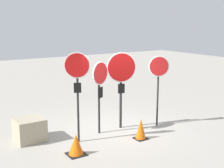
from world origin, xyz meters
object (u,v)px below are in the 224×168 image
(traffic_cone_0, at_px, (141,129))
(traffic_cone_1, at_px, (76,145))
(stop_sign_3, at_px, (159,74))
(storage_crate, at_px, (30,129))
(stop_sign_1, at_px, (100,82))
(stop_sign_2, at_px, (121,75))
(stop_sign_0, at_px, (77,76))

(traffic_cone_0, distance_m, traffic_cone_1, 2.10)
(traffic_cone_0, height_order, traffic_cone_1, traffic_cone_0)
(stop_sign_3, relative_size, traffic_cone_1, 4.19)
(storage_crate, bearing_deg, stop_sign_3, -14.72)
(stop_sign_1, height_order, traffic_cone_1, stop_sign_1)
(stop_sign_2, distance_m, traffic_cone_1, 2.81)
(stop_sign_0, height_order, stop_sign_1, stop_sign_0)
(traffic_cone_1, xyz_separation_m, storage_crate, (-0.68, 1.63, 0.06))
(stop_sign_3, bearing_deg, stop_sign_0, -154.87)
(stop_sign_0, relative_size, traffic_cone_1, 4.67)
(stop_sign_0, relative_size, storage_crate, 3.18)
(stop_sign_1, relative_size, stop_sign_2, 0.91)
(stop_sign_0, xyz_separation_m, traffic_cone_1, (-0.44, -0.72, -1.66))
(traffic_cone_0, bearing_deg, stop_sign_3, 27.79)
(stop_sign_1, bearing_deg, storage_crate, 141.47)
(stop_sign_3, bearing_deg, traffic_cone_1, -142.10)
(stop_sign_1, height_order, stop_sign_3, stop_sign_3)
(stop_sign_2, xyz_separation_m, storage_crate, (-2.83, 0.58, -1.42))
(stop_sign_3, height_order, traffic_cone_1, stop_sign_3)
(stop_sign_2, height_order, traffic_cone_0, stop_sign_2)
(stop_sign_3, bearing_deg, stop_sign_1, -164.59)
(stop_sign_0, height_order, traffic_cone_1, stop_sign_0)
(traffic_cone_0, xyz_separation_m, traffic_cone_1, (-2.10, 0.04, -0.03))
(traffic_cone_1, bearing_deg, stop_sign_3, 10.10)
(stop_sign_3, distance_m, traffic_cone_0, 1.98)
(traffic_cone_0, relative_size, storage_crate, 0.75)
(traffic_cone_0, bearing_deg, stop_sign_1, 125.53)
(stop_sign_3, xyz_separation_m, traffic_cone_0, (-1.19, -0.63, -1.45))
(stop_sign_1, distance_m, traffic_cone_1, 2.15)
(stop_sign_0, distance_m, traffic_cone_1, 1.86)
(traffic_cone_0, xyz_separation_m, storage_crate, (-2.78, 1.67, 0.03))
(stop_sign_1, relative_size, stop_sign_3, 0.96)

